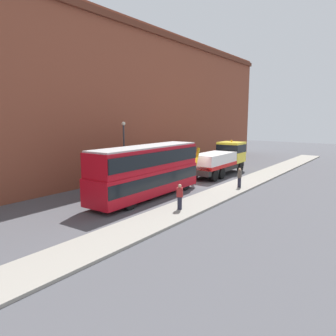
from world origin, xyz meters
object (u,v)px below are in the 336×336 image
at_px(pedestrian_bystander, 239,178).
at_px(street_lamp, 124,147).
at_px(double_decker_bus, 147,170).
at_px(pedestrian_onlooker, 180,197).
at_px(recovery_tow_truck, 221,159).

distance_m(pedestrian_bystander, street_lamp, 10.96).
distance_m(double_decker_bus, pedestrian_bystander, 8.53).
relative_size(double_decker_bus, pedestrian_onlooker, 6.49).
relative_size(double_decker_bus, street_lamp, 1.90).
bearing_deg(double_decker_bus, recovery_tow_truck, -1.45).
relative_size(recovery_tow_truck, double_decker_bus, 0.92).
xyz_separation_m(recovery_tow_truck, pedestrian_bystander, (-5.45, -4.56, -0.77)).
distance_m(double_decker_bus, street_lamp, 6.18).
relative_size(recovery_tow_truck, street_lamp, 1.75).
bearing_deg(double_decker_bus, pedestrian_onlooker, -112.46).
bearing_deg(pedestrian_onlooker, street_lamp, 37.35).
height_order(recovery_tow_truck, double_decker_bus, double_decker_bus).
distance_m(recovery_tow_truck, pedestrian_bystander, 7.15).
xyz_separation_m(recovery_tow_truck, street_lamp, (-9.61, 5.27, 1.71)).
distance_m(double_decker_bus, pedestrian_onlooker, 4.58).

